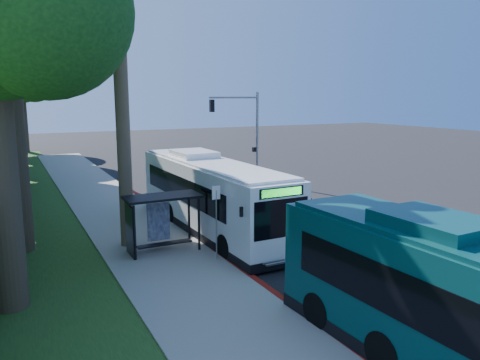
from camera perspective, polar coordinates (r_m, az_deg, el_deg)
ground at (r=26.17m, az=3.48°, el=-4.67°), size 140.00×140.00×0.00m
sidewalk at (r=23.45m, az=-12.19°, el=-6.52°), size 4.50×70.00×0.12m
red_curb at (r=20.55m, az=-2.98°, el=-8.69°), size 0.25×30.00×0.13m
grass_verge at (r=27.61m, az=-26.49°, el=-4.90°), size 8.00×70.00×0.06m
bus_shelter at (r=20.34m, az=-10.17°, el=-3.93°), size 3.20×1.51×2.55m
stop_sign_pole at (r=18.94m, az=-2.91°, el=-3.97°), size 0.35×0.06×3.17m
traffic_signal_pole at (r=35.95m, az=0.67°, el=6.57°), size 4.10×0.30×7.00m
tree_2 at (r=37.96m, az=-26.32°, el=14.88°), size 8.82×8.40×15.12m
tree_4 at (r=53.87m, az=-26.02°, el=12.43°), size 8.40×8.00×14.14m
tree_5 at (r=61.85m, az=-25.21°, el=11.36°), size 7.35×7.00×12.86m
white_bus at (r=23.51m, az=-3.70°, el=-1.69°), size 3.02×12.96×3.85m
pickup at (r=33.84m, az=-1.23°, el=0.09°), size 2.95×5.69×1.53m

